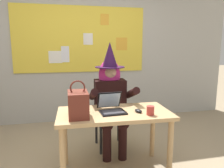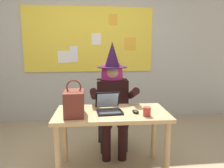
{
  "view_description": "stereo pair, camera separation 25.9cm",
  "coord_description": "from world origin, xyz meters",
  "px_view_note": "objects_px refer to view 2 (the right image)",
  "views": [
    {
      "loc": [
        -0.3,
        -2.14,
        1.42
      ],
      "look_at": [
        0.25,
        0.35,
        0.97
      ],
      "focal_mm": 34.05,
      "sensor_mm": 36.0,
      "label": 1
    },
    {
      "loc": [
        -0.04,
        -2.18,
        1.42
      ],
      "look_at": [
        0.25,
        0.35,
        0.97
      ],
      "focal_mm": 34.05,
      "sensor_mm": 36.0,
      "label": 2
    }
  ],
  "objects_px": {
    "chair_at_desk": "(112,111)",
    "computer_mouse": "(136,112)",
    "coffee_mug": "(147,112)",
    "desk_main": "(112,121)",
    "handbag": "(74,103)",
    "laptop": "(109,107)",
    "person_costumed": "(113,93)"
  },
  "relations": [
    {
      "from": "desk_main",
      "to": "coffee_mug",
      "type": "relative_size",
      "value": 13.23
    },
    {
      "from": "desk_main",
      "to": "person_costumed",
      "type": "height_order",
      "value": "person_costumed"
    },
    {
      "from": "person_costumed",
      "to": "coffee_mug",
      "type": "height_order",
      "value": "person_costumed"
    },
    {
      "from": "computer_mouse",
      "to": "coffee_mug",
      "type": "height_order",
      "value": "coffee_mug"
    },
    {
      "from": "desk_main",
      "to": "chair_at_desk",
      "type": "distance_m",
      "value": 0.69
    },
    {
      "from": "computer_mouse",
      "to": "handbag",
      "type": "relative_size",
      "value": 0.28
    },
    {
      "from": "chair_at_desk",
      "to": "laptop",
      "type": "height_order",
      "value": "laptop"
    },
    {
      "from": "desk_main",
      "to": "computer_mouse",
      "type": "xyz_separation_m",
      "value": [
        0.25,
        -0.08,
        0.12
      ]
    },
    {
      "from": "laptop",
      "to": "computer_mouse",
      "type": "distance_m",
      "value": 0.3
    },
    {
      "from": "computer_mouse",
      "to": "coffee_mug",
      "type": "relative_size",
      "value": 1.09
    },
    {
      "from": "computer_mouse",
      "to": "chair_at_desk",
      "type": "bearing_deg",
      "value": 86.38
    },
    {
      "from": "computer_mouse",
      "to": "laptop",
      "type": "bearing_deg",
      "value": 144.56
    },
    {
      "from": "chair_at_desk",
      "to": "computer_mouse",
      "type": "bearing_deg",
      "value": 11.04
    },
    {
      "from": "desk_main",
      "to": "coffee_mug",
      "type": "height_order",
      "value": "coffee_mug"
    },
    {
      "from": "desk_main",
      "to": "chair_at_desk",
      "type": "xyz_separation_m",
      "value": [
        0.08,
        0.68,
        -0.1
      ]
    },
    {
      "from": "person_costumed",
      "to": "laptop",
      "type": "bearing_deg",
      "value": -8.52
    },
    {
      "from": "person_costumed",
      "to": "laptop",
      "type": "relative_size",
      "value": 4.6
    },
    {
      "from": "laptop",
      "to": "computer_mouse",
      "type": "bearing_deg",
      "value": -22.32
    },
    {
      "from": "chair_at_desk",
      "to": "computer_mouse",
      "type": "distance_m",
      "value": 0.8
    },
    {
      "from": "desk_main",
      "to": "chair_at_desk",
      "type": "relative_size",
      "value": 1.39
    },
    {
      "from": "chair_at_desk",
      "to": "coffee_mug",
      "type": "height_order",
      "value": "chair_at_desk"
    },
    {
      "from": "person_costumed",
      "to": "laptop",
      "type": "xyz_separation_m",
      "value": [
        -0.11,
        -0.54,
        -0.04
      ]
    },
    {
      "from": "chair_at_desk",
      "to": "computer_mouse",
      "type": "relative_size",
      "value": 8.69
    },
    {
      "from": "person_costumed",
      "to": "handbag",
      "type": "bearing_deg",
      "value": -34.19
    },
    {
      "from": "desk_main",
      "to": "laptop",
      "type": "relative_size",
      "value": 3.89
    },
    {
      "from": "chair_at_desk",
      "to": "laptop",
      "type": "xyz_separation_m",
      "value": [
        -0.1,
        -0.66,
        0.25
      ]
    },
    {
      "from": "chair_at_desk",
      "to": "laptop",
      "type": "distance_m",
      "value": 0.71
    },
    {
      "from": "desk_main",
      "to": "chair_at_desk",
      "type": "bearing_deg",
      "value": 83.52
    },
    {
      "from": "handbag",
      "to": "desk_main",
      "type": "bearing_deg",
      "value": 11.47
    },
    {
      "from": "desk_main",
      "to": "person_costumed",
      "type": "relative_size",
      "value": 0.85
    },
    {
      "from": "laptop",
      "to": "handbag",
      "type": "relative_size",
      "value": 0.85
    },
    {
      "from": "coffee_mug",
      "to": "person_costumed",
      "type": "bearing_deg",
      "value": 109.92
    }
  ]
}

